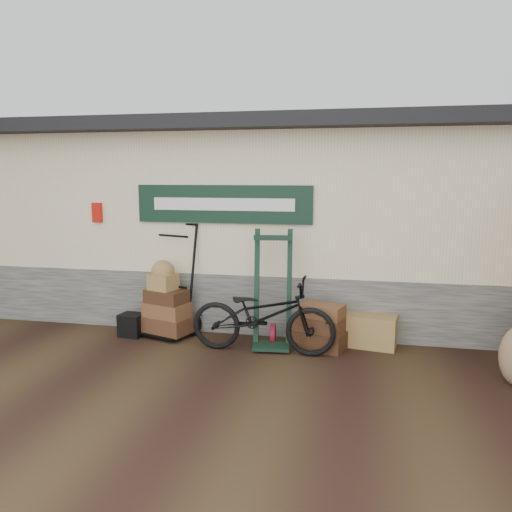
{
  "coord_description": "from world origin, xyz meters",
  "views": [
    {
      "loc": [
        1.61,
        -6.05,
        2.37
      ],
      "look_at": [
        0.2,
        0.9,
        1.21
      ],
      "focal_mm": 35.0,
      "sensor_mm": 36.0,
      "label": 1
    }
  ],
  "objects": [
    {
      "name": "ground",
      "position": [
        0.0,
        0.0,
        0.0
      ],
      "size": [
        80.0,
        80.0,
        0.0
      ],
      "primitive_type": "plane",
      "color": "black",
      "rests_on": "ground"
    },
    {
      "name": "station_building",
      "position": [
        -0.01,
        2.74,
        1.61
      ],
      "size": [
        14.4,
        4.1,
        3.2
      ],
      "color": "#4C4C47",
      "rests_on": "ground"
    },
    {
      "name": "porter_trolley",
      "position": [
        -1.03,
        0.84,
        0.85
      ],
      "size": [
        1.0,
        0.87,
        1.7
      ],
      "primitive_type": null,
      "rotation": [
        0.0,
        0.0,
        -0.32
      ],
      "color": "black",
      "rests_on": "ground"
    },
    {
      "name": "green_barrow",
      "position": [
        0.5,
        0.55,
        0.82
      ],
      "size": [
        0.63,
        0.55,
        1.63
      ],
      "primitive_type": null,
      "rotation": [
        0.0,
        0.0,
        0.09
      ],
      "color": "black",
      "rests_on": "ground"
    },
    {
      "name": "suitcase_stack",
      "position": [
        1.15,
        0.63,
        0.31
      ],
      "size": [
        0.81,
        0.64,
        0.63
      ],
      "primitive_type": null,
      "rotation": [
        0.0,
        0.0,
        -0.31
      ],
      "color": "#3A2012",
      "rests_on": "ground"
    },
    {
      "name": "wicker_hamper",
      "position": [
        1.85,
        0.85,
        0.22
      ],
      "size": [
        0.75,
        0.56,
        0.45
      ],
      "primitive_type": "cube",
      "rotation": [
        0.0,
        0.0,
        -0.16
      ],
      "color": "olive",
      "rests_on": "ground"
    },
    {
      "name": "black_trunk",
      "position": [
        -1.62,
        0.59,
        0.17
      ],
      "size": [
        0.36,
        0.32,
        0.34
      ],
      "primitive_type": "cube",
      "rotation": [
        0.0,
        0.0,
        -0.1
      ],
      "color": "black",
      "rests_on": "ground"
    },
    {
      "name": "bicycle",
      "position": [
        0.42,
        0.29,
        0.57
      ],
      "size": [
        0.72,
        1.97,
        1.14
      ],
      "primitive_type": "imported",
      "rotation": [
        0.0,
        0.0,
        1.55
      ],
      "color": "black",
      "rests_on": "ground"
    }
  ]
}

